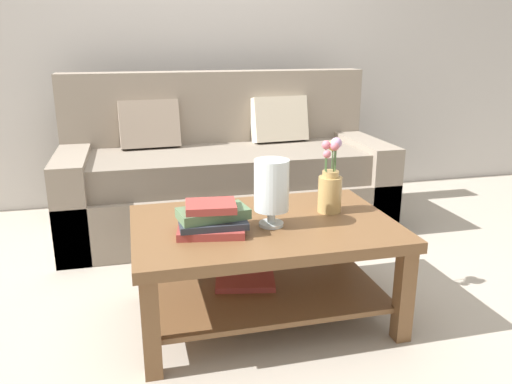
# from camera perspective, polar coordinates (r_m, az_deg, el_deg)

# --- Properties ---
(ground_plane) EXTENTS (10.00, 10.00, 0.00)m
(ground_plane) POSITION_cam_1_polar(r_m,az_deg,el_deg) (2.84, -1.39, -9.87)
(ground_plane) COLOR #ADA393
(back_wall) EXTENTS (6.40, 0.12, 2.70)m
(back_wall) POSITION_cam_1_polar(r_m,az_deg,el_deg) (4.16, -6.75, 17.76)
(back_wall) COLOR #BCB7B2
(back_wall) RESTS_ON ground
(couch) EXTENTS (2.18, 0.90, 1.06)m
(couch) POSITION_cam_1_polar(r_m,az_deg,el_deg) (3.54, -3.57, 1.88)
(couch) COLOR gray
(couch) RESTS_ON ground
(coffee_table) EXTENTS (1.19, 0.79, 0.48)m
(coffee_table) POSITION_cam_1_polar(r_m,az_deg,el_deg) (2.36, 0.84, -6.39)
(coffee_table) COLOR brown
(coffee_table) RESTS_ON ground
(book_stack_main) EXTENTS (0.33, 0.26, 0.14)m
(book_stack_main) POSITION_cam_1_polar(r_m,az_deg,el_deg) (2.18, -4.99, -3.04)
(book_stack_main) COLOR #993833
(book_stack_main) RESTS_ON coffee_table
(glass_hurricane_vase) EXTENTS (0.15, 0.15, 0.30)m
(glass_hurricane_vase) POSITION_cam_1_polar(r_m,az_deg,el_deg) (2.21, 1.76, 0.54)
(glass_hurricane_vase) COLOR silver
(glass_hurricane_vase) RESTS_ON coffee_table
(flower_pitcher) EXTENTS (0.11, 0.12, 0.36)m
(flower_pitcher) POSITION_cam_1_polar(r_m,az_deg,el_deg) (2.44, 8.37, 0.78)
(flower_pitcher) COLOR tan
(flower_pitcher) RESTS_ON coffee_table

